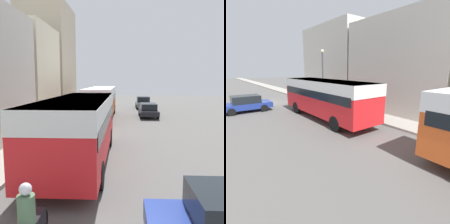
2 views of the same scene
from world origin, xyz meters
TOP-DOWN VIEW (x-y plane):
  - ground_plane at (0.00, 0.00)m, footprint 120.00×120.00m
  - sidewalk at (-5.10, 0.00)m, footprint 2.20×120.00m
  - building_corner at (-9.55, 1.41)m, footprint 6.71×9.70m
  - building_midblock at (-8.95, 11.18)m, footprint 5.49×9.30m
  - bus_lead at (-1.78, 9.09)m, footprint 2.65×9.41m
  - motorcycle_behind_lead at (-1.74, 2.68)m, footprint 0.38×2.24m
  - car_far_curb at (2.84, 2.97)m, footprint 4.19×1.95m
  - lamp_post at (-4.35, 4.61)m, footprint 0.36×0.36m

SIDE VIEW (x-z plane):
  - ground_plane at x=0.00m, z-range 0.00..0.00m
  - sidewalk at x=-5.10m, z-range 0.00..0.15m
  - motorcycle_behind_lead at x=-1.74m, z-range -0.18..1.55m
  - car_far_curb at x=2.84m, z-range 0.03..1.52m
  - bus_lead at x=-1.78m, z-range 0.45..3.43m
  - lamp_post at x=-4.35m, z-range 0.70..6.25m
  - building_midblock at x=-8.95m, z-range 0.00..8.02m
  - building_corner at x=-9.55m, z-range 0.00..8.92m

